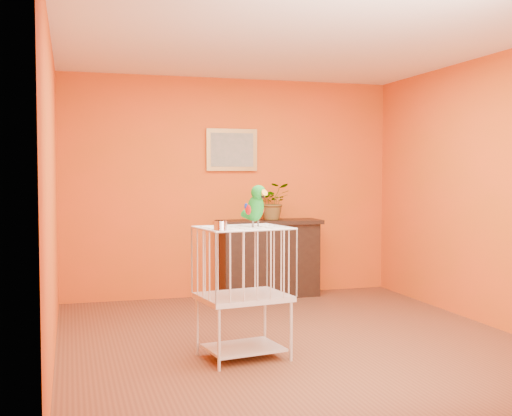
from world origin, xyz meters
name	(u,v)px	position (x,y,z in m)	size (l,w,h in m)	color
ground	(294,341)	(0.00, 0.00, 0.00)	(4.50, 4.50, 0.00)	brown
room_shell	(295,160)	(0.00, 0.00, 1.58)	(4.50, 4.50, 4.50)	#E74C15
console_cabinet	(269,258)	(0.41, 2.03, 0.46)	(1.23, 0.44, 0.92)	black
potted_plant	(274,206)	(0.46, 1.99, 1.09)	(0.39, 0.44, 0.34)	#26722D
framed_picture	(232,150)	(0.00, 2.22, 1.75)	(0.62, 0.04, 0.50)	#A57C3B
birdcage	(243,290)	(-0.56, -0.37, 0.54)	(0.75, 0.62, 1.04)	beige
feed_cup	(220,225)	(-0.80, -0.63, 1.08)	(0.10, 0.10, 0.07)	silver
parrot	(256,205)	(-0.44, -0.31, 1.21)	(0.19, 0.30, 0.33)	#59544C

